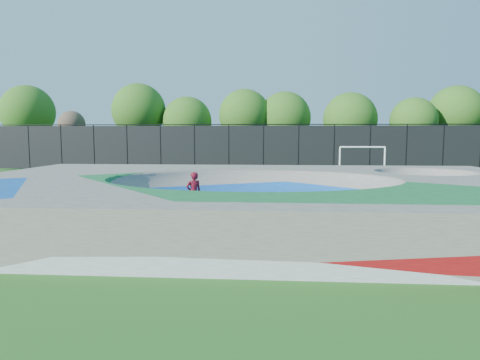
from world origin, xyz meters
name	(u,v)px	position (x,y,z in m)	size (l,w,h in m)	color
ground	(253,217)	(0.00, 0.00, 0.00)	(120.00, 120.00, 0.00)	#1E5317
skate_deck	(253,198)	(0.00, 0.00, 0.75)	(22.00, 14.00, 1.50)	gray
skater	(194,193)	(-2.32, 0.46, 0.84)	(0.61, 0.40, 1.67)	#B60E27
skateboard	(194,214)	(-2.32, 0.46, 0.03)	(0.78, 0.22, 0.05)	black
soccer_goal	(362,155)	(7.48, 16.69, 1.58)	(3.43, 0.12, 2.27)	white
fence	(263,147)	(0.00, 21.00, 2.10)	(48.09, 0.09, 4.04)	black
treeline	(265,116)	(0.03, 26.56, 4.96)	(54.19, 7.24, 8.28)	#493224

